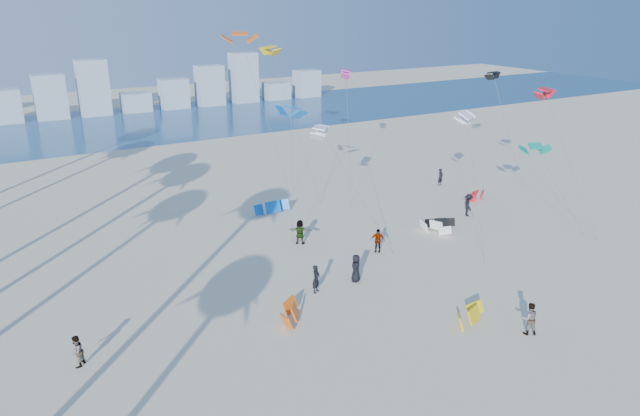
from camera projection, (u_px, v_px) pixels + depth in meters
ocean at (100, 127)px, 82.96m from camera, size 220.00×220.00×0.00m
kitesurfer_near at (316, 279)px, 35.91m from camera, size 0.77×0.72×1.78m
kitesurfer_mid at (529, 319)px, 31.40m from camera, size 1.10×1.03×1.81m
kitesurfers_far at (359, 236)px, 42.49m from camera, size 35.97×14.86×1.87m
grounded_kites at (375, 239)px, 42.96m from camera, size 26.25×22.98×1.05m
flying_kites at (360, 83)px, 47.12m from camera, size 25.18×27.83×14.64m
distant_skyline at (76, 96)px, 89.54m from camera, size 85.00×3.00×8.40m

